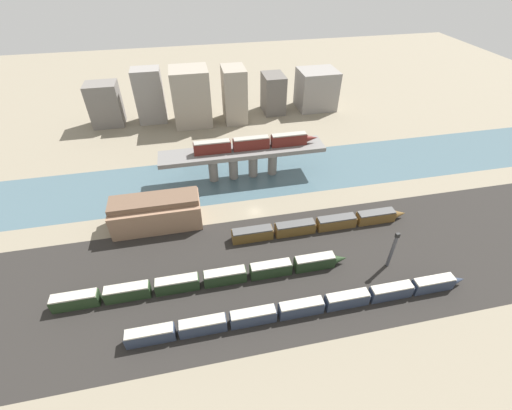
% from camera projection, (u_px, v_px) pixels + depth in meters
% --- Properties ---
extents(ground_plane, '(400.00, 400.00, 0.00)m').
position_uv_depth(ground_plane, '(255.00, 212.00, 106.03)').
color(ground_plane, gray).
extents(railbed_yard, '(280.00, 42.00, 0.01)m').
position_uv_depth(railbed_yard, '(273.00, 271.00, 87.76)').
color(railbed_yard, '#282623').
rests_on(railbed_yard, ground).
extents(river_water, '(320.00, 27.79, 0.01)m').
position_uv_depth(river_water, '(243.00, 176.00, 121.23)').
color(river_water, '#47606B').
rests_on(river_water, ground).
extents(bridge, '(55.75, 9.31, 10.80)m').
position_uv_depth(bridge, '(243.00, 156.00, 116.01)').
color(bridge, slate).
rests_on(bridge, ground).
extents(train_on_bridge, '(42.35, 2.67, 4.15)m').
position_uv_depth(train_on_bridge, '(255.00, 143.00, 113.81)').
color(train_on_bridge, '#5B1E19').
rests_on(train_on_bridge, bridge).
extents(train_yard_near, '(80.11, 2.62, 3.66)m').
position_uv_depth(train_yard_near, '(306.00, 307.00, 77.28)').
color(train_yard_near, '#2D384C').
rests_on(train_yard_near, ground).
extents(train_yard_mid, '(71.89, 2.79, 3.79)m').
position_uv_depth(train_yard_mid, '(206.00, 279.00, 83.26)').
color(train_yard_mid, '#23381E').
rests_on(train_yard_mid, ground).
extents(train_yard_far, '(52.94, 3.15, 3.61)m').
position_uv_depth(train_yard_far, '(321.00, 224.00, 98.91)').
color(train_yard_far, brown).
rests_on(train_yard_far, ground).
extents(warehouse_building, '(25.26, 10.45, 9.57)m').
position_uv_depth(warehouse_building, '(156.00, 212.00, 98.90)').
color(warehouse_building, '#937056').
rests_on(warehouse_building, ground).
extents(signal_tower, '(1.00, 0.86, 11.33)m').
position_uv_depth(signal_tower, '(392.00, 250.00, 85.74)').
color(signal_tower, '#4C4C51').
rests_on(signal_tower, ground).
extents(city_block_far_left, '(13.08, 10.47, 18.32)m').
position_uv_depth(city_block_far_left, '(105.00, 104.00, 147.84)').
color(city_block_far_left, slate).
rests_on(city_block_far_left, ground).
extents(city_block_left, '(11.90, 9.23, 23.15)m').
position_uv_depth(city_block_left, '(150.00, 96.00, 149.14)').
color(city_block_left, gray).
rests_on(city_block_left, ground).
extents(city_block_center, '(15.79, 14.58, 23.97)m').
position_uv_depth(city_block_center, '(191.00, 97.00, 147.07)').
color(city_block_center, gray).
rests_on(city_block_center, ground).
extents(city_block_right, '(9.68, 13.43, 23.34)m').
position_uv_depth(city_block_right, '(234.00, 95.00, 149.75)').
color(city_block_right, gray).
rests_on(city_block_right, ground).
extents(city_block_far_right, '(9.42, 13.27, 17.23)m').
position_uv_depth(city_block_far_right, '(273.00, 93.00, 159.18)').
color(city_block_far_right, '#605B56').
rests_on(city_block_far_right, ground).
extents(city_block_tall, '(17.50, 15.07, 17.79)m').
position_uv_depth(city_block_tall, '(316.00, 89.00, 162.52)').
color(city_block_tall, gray).
rests_on(city_block_tall, ground).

